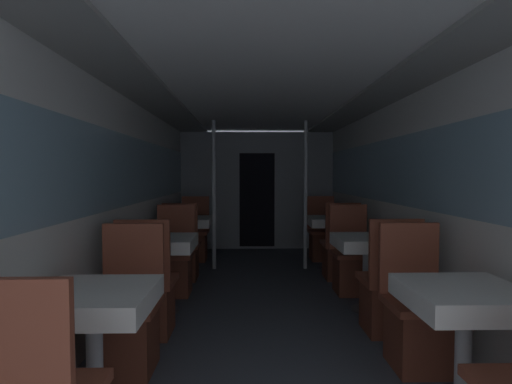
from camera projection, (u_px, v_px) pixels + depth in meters
The scene contains 22 objects.
wall_left at pixel (130, 198), 4.19m from camera, with size 0.05×8.17×2.13m.
wall_right at pixel (396, 197), 4.25m from camera, with size 0.05×8.17×2.13m.
ceiling_panel at pixel (265, 97), 4.17m from camera, with size 2.83×8.17×0.07m.
bulkhead_far at pixel (257, 191), 7.31m from camera, with size 2.77×0.09×2.13m.
dining_table_left_0 at pixel (94, 307), 2.16m from camera, with size 0.63×0.63×0.74m.
chair_left_far_0 at pixel (127, 327), 2.77m from camera, with size 0.44×0.44×1.01m.
dining_table_left_1 at pixel (163, 247), 3.94m from camera, with size 0.63×0.63×0.74m.
chair_left_near_1 at pixel (148, 300), 3.37m from camera, with size 0.44×0.44×1.01m.
chair_left_far_1 at pixel (174, 267), 4.54m from camera, with size 0.44×0.44×1.01m.
dining_table_left_2 at pixel (189, 224), 5.72m from camera, with size 0.63×0.63×0.74m.
chair_left_near_2 at pixel (182, 256), 5.14m from camera, with size 0.44×0.44×1.01m.
chair_left_far_2 at pixel (194, 241), 6.32m from camera, with size 0.44×0.44×1.01m.
support_pole_left_2 at pixel (214, 195), 5.70m from camera, with size 0.05×0.05×2.13m.
dining_table_right_0 at pixel (464, 304), 2.21m from camera, with size 0.63×0.63×0.74m.
chair_right_far_0 at pixel (418, 324), 2.81m from camera, with size 0.44×0.44×1.01m.
dining_table_right_1 at pixel (367, 246), 3.99m from camera, with size 0.63×0.63×0.74m.
chair_right_near_1 at pixel (388, 298), 3.41m from camera, with size 0.44×0.44×1.01m.
chair_right_far_1 at pixel (352, 266), 4.59m from camera, with size 0.44×0.44×1.01m.
dining_table_right_2 at pixel (330, 224), 5.76m from camera, with size 0.63×0.63×0.74m.
chair_right_near_2 at pixel (339, 256), 5.19m from camera, with size 0.44×0.44×1.01m.
chair_right_far_2 at pixel (322, 240), 6.37m from camera, with size 0.44×0.44×1.01m.
support_pole_right_2 at pixel (305, 195), 5.74m from camera, with size 0.05×0.05×2.13m.
Camera 1 is at (-0.19, -1.53, 1.37)m, focal length 28.00 mm.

